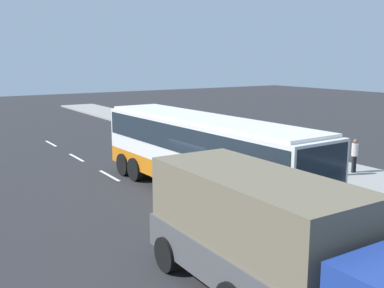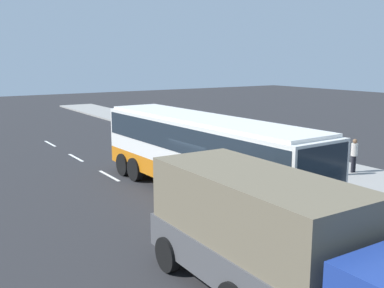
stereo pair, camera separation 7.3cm
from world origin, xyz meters
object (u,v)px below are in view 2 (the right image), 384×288
pedestrian_near_curb (354,153)px  pedestrian_at_crossing (345,155)px  coach_bus (202,147)px  cargo_truck (278,241)px

pedestrian_near_curb → pedestrian_at_crossing: pedestrian_at_crossing is taller
coach_bus → pedestrian_near_curb: bearing=79.5°
cargo_truck → coach_bus: bearing=157.3°
cargo_truck → pedestrian_at_crossing: bearing=122.4°
coach_bus → pedestrian_near_curb: 8.36m
cargo_truck → pedestrian_at_crossing: 12.77m
coach_bus → pedestrian_at_crossing: bearing=77.9°
coach_bus → pedestrian_at_crossing: 7.55m
coach_bus → pedestrian_at_crossing: (1.34, 7.37, -0.95)m
coach_bus → cargo_truck: coach_bus is taller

